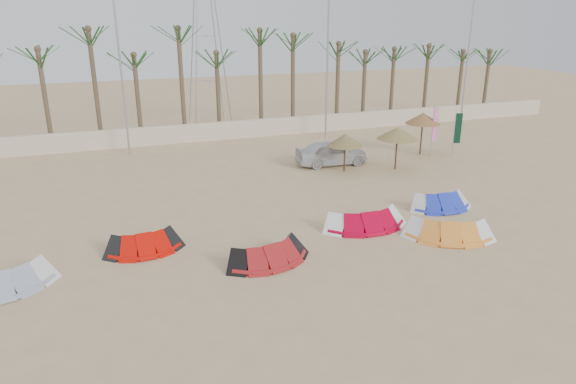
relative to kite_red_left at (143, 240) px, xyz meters
name	(u,v)px	position (x,y,z in m)	size (l,w,h in m)	color
ground	(346,281)	(6.38, -4.99, -0.42)	(120.00, 120.00, 0.00)	tan
boundary_wall	(213,131)	(6.38, 17.01, 0.23)	(60.00, 0.30, 1.30)	beige
palm_line	(214,47)	(7.04, 18.51, 6.03)	(52.00, 4.00, 7.70)	brown
lamp_b	(121,64)	(0.41, 15.01, 5.35)	(1.25, 0.14, 11.00)	#A5A8AD
lamp_c	(328,58)	(14.41, 15.01, 5.35)	(1.25, 0.14, 11.00)	#A5A8AD
lamp_d	(469,53)	(26.41, 15.01, 5.35)	(1.25, 0.14, 11.00)	#A5A8AD
pylon	(210,123)	(7.38, 23.01, -0.42)	(3.00, 3.00, 14.00)	#A5A8AD
kite_red_left	(143,240)	(0.00, 0.00, 0.00)	(3.03, 1.69, 0.90)	red
kite_red_mid	(267,250)	(4.27, -2.49, 0.00)	(3.49, 2.10, 0.90)	#A31B1C
kite_red_right	(362,216)	(9.19, -0.76, 0.01)	(3.70, 1.59, 0.90)	#BF0022
kite_orange	(444,227)	(11.87, -2.90, 0.00)	(3.98, 2.86, 0.90)	orange
kite_blue	(438,199)	(13.61, -0.01, 0.00)	(3.09, 1.71, 0.90)	blue
parasol_left	(345,140)	(11.96, 6.80, 1.47)	(2.04, 2.04, 2.24)	#4C331E
parasol_mid	(398,133)	(15.00, 6.18, 1.76)	(2.40, 2.40, 2.54)	#4C331E
parasol_right	(423,118)	(18.28, 8.54, 1.97)	(2.24, 2.24, 2.74)	#4C331E
flag_pink	(435,126)	(18.80, 7.92, 1.56)	(0.44, 0.17, 3.32)	#A5A8AD
flag_green	(457,129)	(20.10, 7.42, 1.35)	(0.44, 0.19, 2.97)	#A5A8AD
car	(331,153)	(11.82, 8.34, 0.33)	(1.76, 4.36, 1.49)	silver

